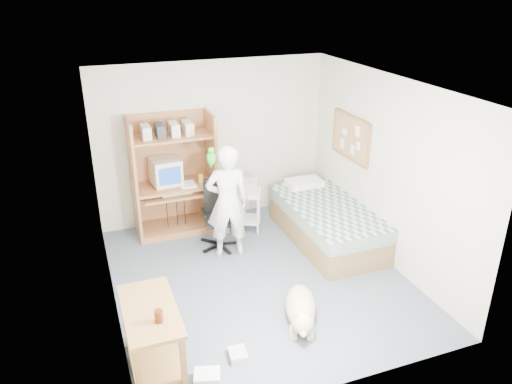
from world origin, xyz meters
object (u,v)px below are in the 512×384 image
(computer_hutch, at_px, (174,180))
(bed, at_px, (326,222))
(office_chair, at_px, (219,223))
(side_desk, at_px, (152,331))
(printer_cart, at_px, (244,204))
(dog, at_px, (301,309))
(person, at_px, (228,202))

(computer_hutch, distance_m, bed, 2.35)
(bed, bearing_deg, office_chair, 164.95)
(side_desk, xyz_separation_m, printer_cart, (1.83, 2.59, -0.08))
(dog, bearing_deg, computer_hutch, 128.93)
(side_desk, relative_size, dog, 0.98)
(office_chair, xyz_separation_m, dog, (0.35, -2.02, -0.17))
(person, xyz_separation_m, printer_cart, (0.46, 0.67, -0.39))
(office_chair, relative_size, dog, 0.95)
(dog, xyz_separation_m, printer_cart, (0.15, 2.39, 0.23))
(computer_hutch, xyz_separation_m, dog, (0.83, -2.74, -0.65))
(bed, xyz_separation_m, dog, (-1.17, -1.61, -0.11))
(office_chair, distance_m, dog, 2.06)
(bed, relative_size, dog, 1.98)
(side_desk, xyz_separation_m, dog, (1.68, 0.20, -0.32))
(person, height_order, dog, person)
(printer_cart, bearing_deg, person, -100.42)
(side_desk, xyz_separation_m, person, (1.37, 1.92, 0.31))
(side_desk, distance_m, person, 2.38)
(bed, bearing_deg, side_desk, -147.50)
(office_chair, distance_m, printer_cart, 0.62)
(office_chair, bearing_deg, person, -72.82)
(bed, bearing_deg, computer_hutch, 150.71)
(office_chair, bearing_deg, printer_cart, 45.48)
(computer_hutch, height_order, printer_cart, computer_hutch)
(computer_hutch, bearing_deg, dog, -73.15)
(dog, bearing_deg, person, 122.16)
(printer_cart, bearing_deg, dog, -69.56)
(person, bearing_deg, printer_cart, -115.12)
(printer_cart, bearing_deg, bed, -13.07)
(side_desk, relative_size, printer_cart, 1.57)
(person, bearing_deg, dog, 109.46)
(side_desk, bearing_deg, dog, 6.85)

